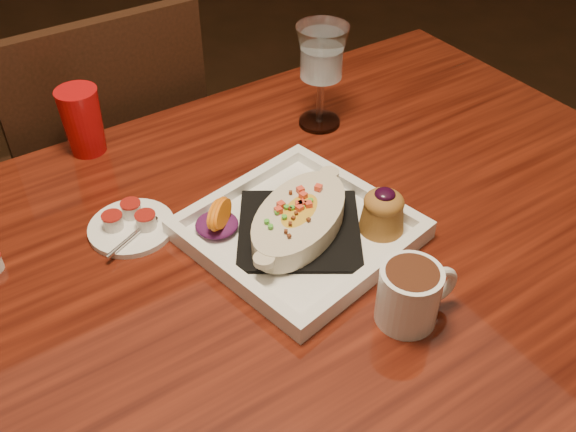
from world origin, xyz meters
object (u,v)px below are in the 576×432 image
table (248,308)px  red_tumbler (83,121)px  chair_far (110,178)px  plate (306,224)px  saucer (131,225)px  goblet (322,58)px  coffee_mug (411,293)px

table → red_tumbler: 0.44m
chair_far → plate: bearing=99.5°
saucer → red_tumbler: (0.02, 0.24, 0.05)m
plate → red_tumbler: red_tumbler is taller
goblet → red_tumbler: bearing=158.2°
red_tumbler → coffee_mug: bearing=-70.8°
chair_far → saucer: size_ratio=7.12×
chair_far → goblet: (0.31, -0.39, 0.38)m
plate → saucer: bearing=132.1°
coffee_mug → saucer: coffee_mug is taller
chair_far → red_tumbler: bearing=69.7°
red_tumbler → saucer: bearing=-95.4°
table → coffee_mug: size_ratio=13.18×
coffee_mug → goblet: goblet is taller
coffee_mug → goblet: (0.18, 0.45, 0.09)m
chair_far → coffee_mug: 0.89m
coffee_mug → goblet: size_ratio=0.59×
chair_far → coffee_mug: size_ratio=8.17×
table → red_tumbler: red_tumbler is taller
coffee_mug → saucer: size_ratio=0.87×
plate → goblet: goblet is taller
red_tumbler → plate: bearing=-64.7°
plate → coffee_mug: coffee_mug is taller
plate → red_tumbler: bearing=104.3°
table → chair_far: chair_far is taller
goblet → table: bearing=-141.6°
table → goblet: bearing=38.4°
chair_far → coffee_mug: chair_far is taller
chair_far → red_tumbler: chair_far is taller
chair_far → saucer: chair_far is taller
chair_far → red_tumbler: 0.39m
saucer → red_tumbler: 0.25m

